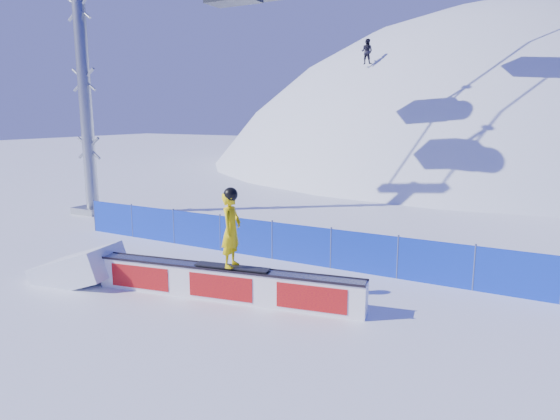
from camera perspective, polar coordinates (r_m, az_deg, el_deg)
The scene contains 7 objects.
ground at distance 10.84m, azimuth 1.20°, elevation -13.73°, with size 160.00×160.00×0.00m, color white.
snow_hill at distance 55.69m, azimuth 22.21°, elevation -13.78°, with size 64.00×64.00×64.00m.
safety_fence at distance 14.53m, azimuth 9.49°, elevation -4.87°, with size 22.05×0.05×1.30m.
rail_box at distance 12.48m, azimuth -6.39°, elevation -8.34°, with size 7.00×1.69×0.84m.
snow_ramp at distance 14.95m, azimuth -21.90°, elevation -7.49°, with size 2.19×1.46×0.82m, color white, non-canonical shape.
snowboarder at distance 12.01m, azimuth -5.59°, elevation -2.15°, with size 1.92×0.73×1.98m.
distant_skiers at distance 39.85m, azimuth 27.05°, elevation 19.31°, with size 20.31×13.38×8.15m.
Camera 1 is at (4.55, -8.73, 4.52)m, focal length 32.00 mm.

